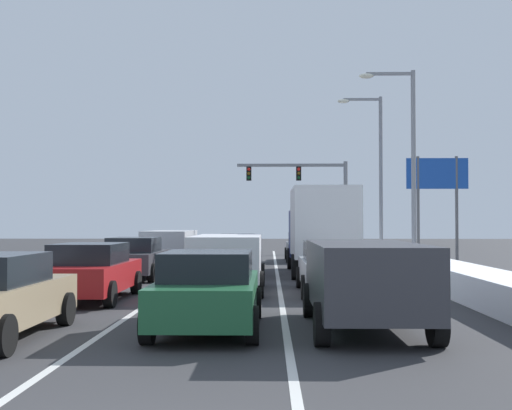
% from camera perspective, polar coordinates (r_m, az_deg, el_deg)
% --- Properties ---
extents(ground_plane, '(120.00, 120.00, 0.00)m').
position_cam_1_polar(ground_plane, '(21.25, -2.61, -7.07)').
color(ground_plane, '#333335').
extents(lane_stripe_between_right_lane_and_center_lane, '(0.14, 43.59, 0.01)m').
position_cam_1_polar(lane_stripe_between_right_lane_and_center_lane, '(25.16, 1.88, -6.19)').
color(lane_stripe_between_right_lane_and_center_lane, silver).
rests_on(lane_stripe_between_right_lane_and_center_lane, ground).
extents(lane_stripe_between_center_lane_and_left_lane, '(0.14, 43.59, 0.01)m').
position_cam_1_polar(lane_stripe_between_center_lane_and_left_lane, '(25.34, -5.88, -6.15)').
color(lane_stripe_between_center_lane_and_left_lane, silver).
rests_on(lane_stripe_between_center_lane_and_left_lane, ground).
extents(snow_bank_right_shoulder, '(1.59, 43.59, 0.77)m').
position_cam_1_polar(snow_bank_right_shoulder, '(25.75, 13.80, -5.19)').
color(snow_bank_right_shoulder, white).
rests_on(snow_bank_right_shoulder, ground).
extents(snow_bank_left_shoulder, '(2.11, 43.59, 0.47)m').
position_cam_1_polar(snow_bank_left_shoulder, '(26.50, -17.38, -5.38)').
color(snow_bank_left_shoulder, white).
rests_on(snow_bank_left_shoulder, ground).
extents(suv_charcoal_right_lane_nearest, '(2.16, 4.90, 1.67)m').
position_cam_1_polar(suv_charcoal_right_lane_nearest, '(12.87, 9.37, -6.17)').
color(suv_charcoal_right_lane_nearest, '#38383D').
rests_on(suv_charcoal_right_lane_nearest, ground).
extents(sedan_silver_right_lane_second, '(2.00, 4.50, 1.51)m').
position_cam_1_polar(sedan_silver_right_lane_second, '(19.30, 6.69, -5.36)').
color(sedan_silver_right_lane_second, '#B7BABF').
rests_on(sedan_silver_right_lane_second, ground).
extents(box_truck_right_lane_third, '(2.53, 7.20, 3.36)m').
position_cam_1_polar(box_truck_right_lane_third, '(26.20, 5.67, -1.85)').
color(box_truck_right_lane_third, navy).
rests_on(box_truck_right_lane_third, ground).
extents(sedan_gray_right_lane_fourth, '(2.00, 4.50, 1.51)m').
position_cam_1_polar(sedan_gray_right_lane_fourth, '(34.90, 4.21, -3.62)').
color(sedan_gray_right_lane_fourth, slate).
rests_on(sedan_gray_right_lane_fourth, ground).
extents(sedan_green_center_lane_nearest, '(2.00, 4.50, 1.51)m').
position_cam_1_polar(sedan_green_center_lane_nearest, '(12.77, -4.16, -7.36)').
color(sedan_green_center_lane_nearest, '#1E5633').
rests_on(sedan_green_center_lane_nearest, ground).
extents(suv_white_center_lane_second, '(2.16, 4.90, 1.67)m').
position_cam_1_polar(suv_white_center_lane_second, '(19.65, -2.45, -4.56)').
color(suv_white_center_lane_second, silver).
rests_on(suv_white_center_lane_second, ground).
extents(sedan_maroon_center_lane_third, '(2.00, 4.50, 1.51)m').
position_cam_1_polar(sedan_maroon_center_lane_third, '(25.40, -2.48, -4.43)').
color(sedan_maroon_center_lane_third, maroon).
rests_on(sedan_maroon_center_lane_third, ground).
extents(sedan_black_center_lane_fourth, '(2.00, 4.50, 1.51)m').
position_cam_1_polar(sedan_black_center_lane_fourth, '(31.66, -1.59, -3.85)').
color(sedan_black_center_lane_fourth, black).
rests_on(sedan_black_center_lane_fourth, ground).
extents(sedan_red_left_lane_second, '(2.00, 4.50, 1.51)m').
position_cam_1_polar(sedan_red_left_lane_second, '(18.04, -14.13, -5.59)').
color(sedan_red_left_lane_second, maroon).
rests_on(sedan_red_left_lane_second, ground).
extents(sedan_charcoal_left_lane_third, '(2.00, 4.50, 1.51)m').
position_cam_1_polar(sedan_charcoal_left_lane_third, '(24.56, -10.44, -4.51)').
color(sedan_charcoal_left_lane_third, '#38383D').
rests_on(sedan_charcoal_left_lane_third, ground).
extents(suv_silver_left_lane_fourth, '(2.16, 4.90, 1.67)m').
position_cam_1_polar(suv_silver_left_lane_fourth, '(30.46, -7.44, -3.45)').
color(suv_silver_left_lane_fourth, '#B7BABF').
rests_on(suv_silver_left_lane_fourth, ground).
extents(traffic_light_gantry, '(7.54, 0.47, 6.20)m').
position_cam_1_polar(traffic_light_gantry, '(45.03, 4.82, 1.62)').
color(traffic_light_gantry, slate).
rests_on(traffic_light_gantry, ground).
extents(street_lamp_right_near, '(2.66, 0.36, 9.22)m').
position_cam_1_polar(street_lamp_right_near, '(31.86, 12.90, 4.63)').
color(street_lamp_right_near, gray).
rests_on(street_lamp_right_near, ground).
extents(street_lamp_right_mid, '(2.66, 0.36, 9.49)m').
position_cam_1_polar(street_lamp_right_mid, '(39.60, 10.30, 3.63)').
color(street_lamp_right_mid, gray).
rests_on(street_lamp_right_mid, ground).
extents(roadside_sign_right, '(3.20, 0.16, 5.50)m').
position_cam_1_polar(roadside_sign_right, '(35.56, 15.42, 1.71)').
color(roadside_sign_right, '#59595B').
rests_on(roadside_sign_right, ground).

